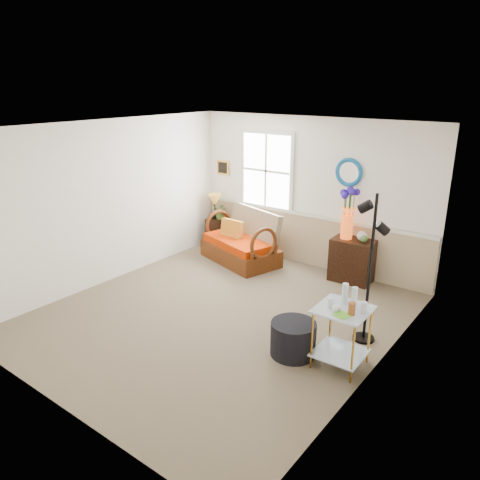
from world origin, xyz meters
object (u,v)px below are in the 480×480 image
Objects in this scene: floor_lamp at (370,270)px; ottoman at (293,339)px; side_table at (341,337)px; loveseat at (240,237)px; lamp_stand at (216,231)px; cabinet at (352,260)px.

ottoman is (-0.55, -0.84, -0.75)m from floor_lamp.
floor_lamp is at bearing 90.26° from side_table.
loveseat is 2.64× the size of ottoman.
ottoman is (2.38, -2.09, -0.26)m from loveseat.
side_table reaches higher than lamp_stand.
side_table is at bearing -17.12° from loveseat.
loveseat is 2.04m from cabinet.
loveseat is at bearing 138.62° from ottoman.
floor_lamp reaches higher than cabinet.
loveseat is 1.98× the size of side_table.
loveseat is 3.53m from side_table.
loveseat reaches higher than side_table.
lamp_stand is at bearing 176.62° from cabinet.
lamp_stand reaches higher than ottoman.
side_table is 1.34× the size of ottoman.
floor_lamp is (-0.00, 0.72, 0.59)m from side_table.
loveseat is at bearing 146.09° from side_table.
cabinet reaches higher than ottoman.
cabinet is 2.52m from ottoman.
cabinet is at bearing 27.90° from loveseat.
side_table is at bearing -70.92° from cabinet.
cabinet is (2.00, 0.39, -0.11)m from loveseat.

